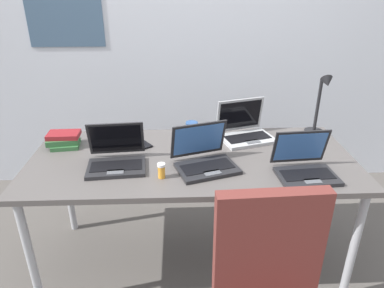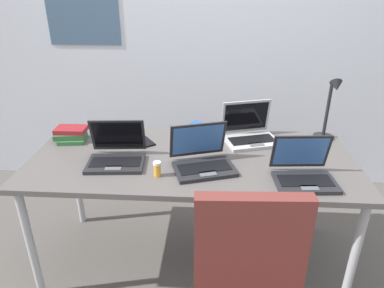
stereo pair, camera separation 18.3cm
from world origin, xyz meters
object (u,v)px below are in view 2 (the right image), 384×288
laptop_front_left (304,173)px  laptop_center (116,155)px  computer_mouse (294,154)px  laptop_near_mouse (250,133)px  laptop_far_corner (202,160)px  cell_phone (146,142)px  coffee_mug (197,129)px  book_stack (71,134)px  desk_lamp (329,110)px  pill_bottle (157,169)px

laptop_front_left → laptop_center: bearing=172.2°
computer_mouse → laptop_near_mouse: bearing=136.1°
laptop_near_mouse → computer_mouse: (0.23, -0.20, -0.03)m
laptop_far_corner → cell_phone: size_ratio=2.73×
coffee_mug → computer_mouse: bearing=-25.2°
laptop_far_corner → book_stack: (-0.81, 0.29, -0.00)m
laptop_far_corner → laptop_near_mouse: laptop_near_mouse is taller
book_stack → laptop_near_mouse: bearing=3.8°
laptop_far_corner → cell_phone: laptop_far_corner is taller
laptop_front_left → laptop_near_mouse: laptop_near_mouse is taller
laptop_far_corner → laptop_center: bearing=176.2°
desk_lamp → laptop_near_mouse: bearing=-176.1°
laptop_center → laptop_near_mouse: size_ratio=0.87×
laptop_center → laptop_front_left: (0.97, -0.13, -0.00)m
laptop_near_mouse → cell_phone: bearing=-173.5°
desk_lamp → book_stack: bearing=-176.1°
book_stack → laptop_far_corner: bearing=-19.4°
laptop_center → book_stack: 0.43m
laptop_front_left → laptop_near_mouse: (-0.22, 0.46, 0.00)m
laptop_near_mouse → pill_bottle: bearing=-137.2°
laptop_far_corner → coffee_mug: laptop_far_corner is taller
laptop_far_corner → cell_phone: (-0.35, 0.29, -0.04)m
coffee_mug → cell_phone: bearing=-156.9°
computer_mouse → pill_bottle: bearing=-163.1°
laptop_near_mouse → desk_lamp: bearing=3.9°
laptop_far_corner → coffee_mug: 0.42m
laptop_front_left → computer_mouse: 0.26m
laptop_near_mouse → computer_mouse: 0.31m
cell_phone → coffee_mug: (0.30, 0.13, 0.04)m
desk_lamp → computer_mouse: (-0.23, -0.24, -0.18)m
laptop_far_corner → pill_bottle: laptop_far_corner is taller
laptop_center → coffee_mug: laptop_center is taller
laptop_near_mouse → pill_bottle: 0.68m
desk_lamp → pill_bottle: (-0.96, -0.49, -0.16)m
desk_lamp → laptop_far_corner: (-0.74, -0.39, -0.15)m
laptop_front_left → desk_lamp: bearing=64.2°
cell_phone → book_stack: bearing=144.5°
computer_mouse → book_stack: size_ratio=0.48×
desk_lamp → coffee_mug: desk_lamp is taller
computer_mouse → laptop_center: bearing=-175.3°
laptop_center → laptop_far_corner: (0.47, -0.03, 0.00)m
computer_mouse → coffee_mug: (-0.56, 0.26, 0.03)m
desk_lamp → cell_phone: size_ratio=2.94×
desk_lamp → laptop_near_mouse: desk_lamp is taller
cell_phone → book_stack: size_ratio=0.68×
desk_lamp → pill_bottle: bearing=-152.8°
laptop_front_left → coffee_mug: size_ratio=2.73×
laptop_center → cell_phone: size_ratio=2.36×
laptop_far_corner → laptop_near_mouse: 0.45m
coffee_mug → laptop_near_mouse: bearing=-10.0°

